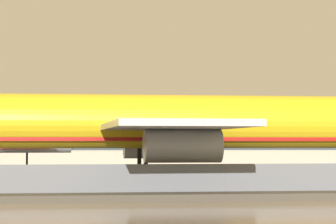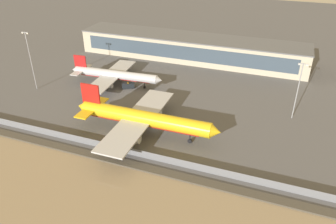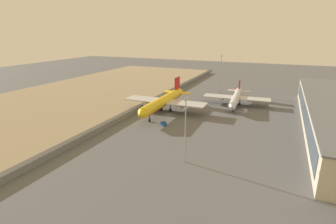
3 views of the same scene
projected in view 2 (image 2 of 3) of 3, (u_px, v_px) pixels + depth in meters
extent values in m
plane|color=#565659|center=(155.00, 129.00, 111.57)|extent=(500.00, 500.00, 0.00)
cube|color=#474238|center=(128.00, 164.00, 94.74)|extent=(320.00, 3.00, 0.50)
cube|color=slate|center=(135.00, 152.00, 97.93)|extent=(280.00, 0.08, 2.43)
cylinder|color=slate|center=(135.00, 152.00, 97.93)|extent=(0.10, 0.10, 2.43)
cylinder|color=yellow|center=(145.00, 118.00, 106.08)|extent=(44.27, 5.32, 4.88)
cone|color=yellow|center=(216.00, 132.00, 99.11)|extent=(3.22, 4.67, 4.64)
cone|color=yellow|center=(82.00, 106.00, 113.05)|extent=(3.22, 4.42, 4.39)
cube|color=#232D3D|center=(206.00, 128.00, 99.74)|extent=(2.72, 4.17, 1.46)
cube|color=red|center=(145.00, 122.00, 106.74)|extent=(37.63, 4.27, 0.88)
cube|color=#B7BABF|center=(151.00, 104.00, 115.72)|extent=(9.94, 21.32, 0.49)
cube|color=#B7BABF|center=(124.00, 136.00, 98.36)|extent=(9.94, 21.32, 0.49)
cylinder|color=#B7BABF|center=(153.00, 111.00, 114.72)|extent=(6.22, 2.75, 2.68)
cylinder|color=#B7BABF|center=(131.00, 138.00, 100.14)|extent=(6.22, 2.75, 2.68)
cube|color=red|center=(91.00, 96.00, 109.46)|extent=(6.64, 0.65, 8.30)
cube|color=yellow|center=(98.00, 102.00, 114.87)|extent=(4.50, 7.83, 0.39)
cube|color=yellow|center=(86.00, 113.00, 108.50)|extent=(4.50, 7.83, 0.39)
cylinder|color=black|center=(190.00, 137.00, 103.39)|extent=(0.34, 0.34, 2.86)
cylinder|color=black|center=(190.00, 141.00, 104.09)|extent=(1.37, 0.55, 1.37)
cylinder|color=black|center=(140.00, 123.00, 111.00)|extent=(0.39, 0.39, 2.86)
cylinder|color=black|center=(140.00, 126.00, 111.71)|extent=(1.58, 1.11, 1.57)
cylinder|color=black|center=(133.00, 131.00, 106.81)|extent=(0.39, 0.39, 2.86)
cylinder|color=black|center=(133.00, 134.00, 107.52)|extent=(1.58, 1.11, 1.57)
cylinder|color=silver|center=(116.00, 75.00, 140.78)|extent=(37.70, 6.23, 3.79)
cone|color=silver|center=(159.00, 80.00, 135.81)|extent=(2.69, 3.75, 3.60)
cone|color=silver|center=(75.00, 70.00, 145.76)|extent=(2.68, 3.56, 3.41)
cube|color=#232D3D|center=(153.00, 78.00, 136.21)|extent=(2.29, 3.35, 1.14)
cube|color=#B21919|center=(116.00, 77.00, 141.30)|extent=(32.04, 5.11, 0.68)
cube|color=#B7BABF|center=(120.00, 68.00, 148.99)|extent=(9.42, 18.52, 0.38)
cube|color=#B7BABF|center=(102.00, 84.00, 133.98)|extent=(9.42, 18.52, 0.38)
cylinder|color=#B7BABF|center=(121.00, 72.00, 148.12)|extent=(5.38, 2.42, 2.08)
cylinder|color=#B7BABF|center=(106.00, 85.00, 135.51)|extent=(5.38, 2.42, 2.08)
cube|color=#B21919|center=(80.00, 62.00, 143.07)|extent=(5.65, 0.82, 6.44)
cube|color=silver|center=(85.00, 67.00, 147.55)|extent=(4.18, 6.84, 0.30)
cube|color=silver|center=(77.00, 73.00, 142.04)|extent=(4.18, 6.84, 0.30)
cylinder|color=black|center=(144.00, 85.00, 138.96)|extent=(0.26, 0.26, 2.21)
cylinder|color=black|center=(144.00, 87.00, 139.51)|extent=(1.08, 0.48, 1.06)
cylinder|color=black|center=(113.00, 79.00, 144.58)|extent=(0.30, 0.30, 2.21)
cylinder|color=black|center=(113.00, 81.00, 145.12)|extent=(1.27, 0.93, 1.22)
cylinder|color=black|center=(109.00, 82.00, 141.27)|extent=(0.30, 0.30, 2.21)
cylinder|color=black|center=(109.00, 84.00, 141.81)|extent=(1.27, 0.93, 1.22)
cube|color=#19519E|center=(202.00, 129.00, 109.90)|extent=(3.11, 3.55, 1.11)
cube|color=#283847|center=(203.00, 127.00, 109.71)|extent=(1.69, 1.64, 0.50)
cylinder|color=black|center=(202.00, 129.00, 111.08)|extent=(0.57, 0.70, 0.70)
cylinder|color=black|center=(205.00, 130.00, 110.12)|extent=(0.57, 0.70, 0.70)
cylinder|color=black|center=(198.00, 131.00, 110.08)|extent=(0.57, 0.70, 0.70)
cylinder|color=black|center=(201.00, 132.00, 109.11)|extent=(0.57, 0.70, 0.70)
cube|color=#1E2328|center=(128.00, 85.00, 139.25)|extent=(5.53, 4.51, 2.07)
cube|color=#283847|center=(132.00, 84.00, 139.36)|extent=(2.02, 2.30, 0.83)
cube|color=orange|center=(128.00, 83.00, 138.69)|extent=(0.98, 1.16, 0.16)
cylinder|color=black|center=(132.00, 86.00, 140.73)|extent=(0.83, 0.63, 0.84)
cylinder|color=black|center=(132.00, 88.00, 139.14)|extent=(0.83, 0.63, 0.84)
cylinder|color=black|center=(124.00, 87.00, 140.19)|extent=(0.83, 0.63, 0.84)
cylinder|color=black|center=(125.00, 88.00, 138.60)|extent=(0.83, 0.63, 0.84)
cube|color=#BCB299|center=(190.00, 48.00, 168.22)|extent=(115.67, 19.29, 11.35)
cube|color=#3D4C5B|center=(185.00, 53.00, 160.02)|extent=(106.42, 0.16, 6.81)
cube|color=#5B5E63|center=(191.00, 37.00, 165.30)|extent=(116.27, 19.89, 0.50)
cylinder|color=#93969B|center=(31.00, 62.00, 133.27)|extent=(0.36, 0.36, 24.50)
cube|color=#93969B|center=(25.00, 32.00, 127.36)|extent=(3.20, 0.24, 0.24)
cube|color=silver|center=(23.00, 33.00, 127.87)|extent=(0.60, 0.40, 0.44)
cube|color=silver|center=(27.00, 33.00, 127.14)|extent=(0.60, 0.40, 0.44)
cylinder|color=#93969B|center=(297.00, 92.00, 112.89)|extent=(0.36, 0.36, 20.95)
cube|color=#93969B|center=(303.00, 64.00, 107.85)|extent=(3.20, 0.24, 0.24)
cube|color=silver|center=(299.00, 64.00, 108.37)|extent=(0.60, 0.40, 0.44)
cube|color=silver|center=(307.00, 65.00, 107.63)|extent=(0.60, 0.40, 0.44)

